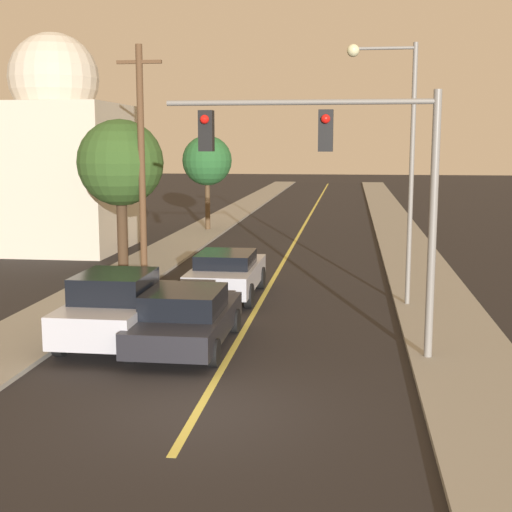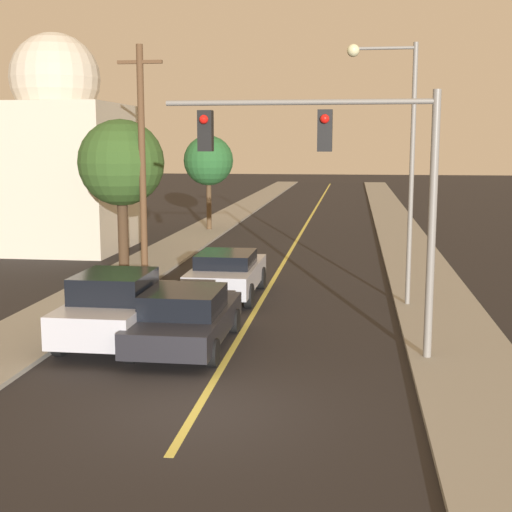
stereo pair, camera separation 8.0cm
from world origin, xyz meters
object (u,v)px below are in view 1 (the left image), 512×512
streetlamp_right (397,140)px  tree_left_far (120,164)px  car_near_lane_front (186,317)px  car_outer_lane_front (117,307)px  traffic_signal_mast (342,165)px  tree_left_near (207,161)px  car_near_lane_second (227,273)px  domed_building_left (57,156)px  utility_pole_left (141,158)px

streetlamp_right → tree_left_far: streetlamp_right is taller
car_near_lane_front → car_outer_lane_front: bearing=171.3°
traffic_signal_mast → tree_left_near: traffic_signal_mast is taller
car_near_lane_second → domed_building_left: (-9.33, 9.12, 3.47)m
car_outer_lane_front → tree_left_far: size_ratio=0.80×
domed_building_left → streetlamp_right: bearing=-34.2°
utility_pole_left → tree_left_near: size_ratio=1.58×
streetlamp_right → tree_left_far: 10.80m
tree_left_near → tree_left_far: size_ratio=0.92×
streetlamp_right → tree_left_near: bearing=117.6°
car_outer_lane_front → streetlamp_right: bearing=34.2°
tree_left_far → streetlamp_right: bearing=-25.0°
traffic_signal_mast → tree_left_far: size_ratio=1.07×
car_near_lane_second → tree_left_near: tree_left_near is taller
car_near_lane_front → utility_pole_left: 9.87m
utility_pole_left → tree_left_far: 1.55m
tree_left_near → domed_building_left: 9.31m
car_near_lane_front → domed_building_left: bearing=122.3°
car_outer_lane_front → tree_left_near: size_ratio=0.87×
car_near_lane_front → car_near_lane_second: (0.00, 5.66, 0.05)m
traffic_signal_mast → streetlamp_right: 5.60m
car_near_lane_second → utility_pole_left: (-3.53, 2.83, 3.54)m
car_near_lane_front → streetlamp_right: (5.11, 4.97, 4.19)m
car_near_lane_front → domed_building_left: domed_building_left is taller
car_outer_lane_front → tree_left_far: (-2.86, 9.25, 3.21)m
car_near_lane_second → utility_pole_left: bearing=141.3°
car_outer_lane_front → traffic_signal_mast: 6.47m
car_outer_lane_front → tree_left_near: 22.42m
car_near_lane_front → utility_pole_left: utility_pole_left is taller
tree_left_near → domed_building_left: (-5.34, -7.61, 0.39)m
streetlamp_right → utility_pole_left: (-8.64, 3.51, -0.60)m
tree_left_near → domed_building_left: domed_building_left is taller
car_near_lane_front → tree_left_far: 11.11m
car_outer_lane_front → streetlamp_right: streetlamp_right is taller
traffic_signal_mast → domed_building_left: (-12.94, 15.17, -0.11)m
car_near_lane_front → tree_left_near: size_ratio=0.90×
car_near_lane_second → streetlamp_right: (5.11, -0.68, 4.14)m
car_near_lane_front → traffic_signal_mast: bearing=-6.2°
utility_pole_left → tree_left_near: utility_pole_left is taller
traffic_signal_mast → tree_left_far: traffic_signal_mast is taller
domed_building_left → car_outer_lane_front: bearing=-62.5°
utility_pole_left → car_outer_lane_front: bearing=-78.0°
tree_left_far → domed_building_left: bearing=131.6°
streetlamp_right → utility_pole_left: size_ratio=0.93×
car_outer_lane_front → tree_left_near: (-2.19, 22.11, 2.99)m
car_near_lane_front → domed_building_left: 17.83m
car_near_lane_second → streetlamp_right: 6.61m
streetlamp_right → car_near_lane_front: bearing=-135.8°
tree_left_near → car_near_lane_second: bearing=-76.6°
car_near_lane_front → tree_left_far: tree_left_far is taller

